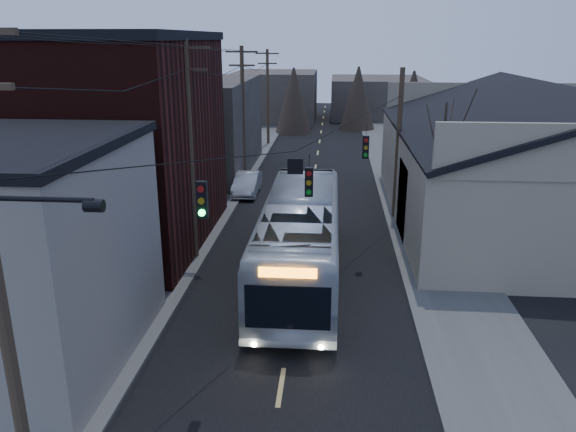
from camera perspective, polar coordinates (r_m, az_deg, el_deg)
name	(u,v)px	position (r m, az deg, el deg)	size (l,w,h in m)	color
road_surface	(311,194)	(37.77, 2.39, 2.30)	(9.00, 110.00, 0.02)	black
sidewalk_left	(216,191)	(38.54, -7.32, 2.56)	(4.00, 110.00, 0.12)	#474744
sidewalk_right	(409,195)	(38.07, 12.22, 2.11)	(4.00, 110.00, 0.12)	#474744
building_brick	(100,145)	(29.18, -18.53, 6.88)	(10.00, 12.00, 10.00)	black
building_left_far	(192,126)	(44.25, -9.76, 8.95)	(9.00, 14.00, 7.00)	#38322D
warehouse	(542,176)	(34.26, 24.40, 3.76)	(16.16, 20.60, 7.73)	gray
building_far_left	(276,96)	(72.12, -1.27, 12.07)	(10.00, 12.00, 6.00)	#38322D
building_far_right	(377,97)	(76.97, 9.01, 11.85)	(12.00, 14.00, 5.00)	#38322D
bare_tree	(440,179)	(27.64, 15.22, 3.64)	(0.40, 0.40, 7.20)	black
utility_lines	(252,134)	(31.28, -3.71, 8.33)	(11.24, 45.28, 10.50)	#382B1E
bus	(300,238)	(23.90, 1.26, -2.23)	(3.14, 13.43, 3.74)	silver
parked_car	(247,184)	(37.57, -4.20, 3.31)	(1.53, 4.38, 1.44)	#9C9EA3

